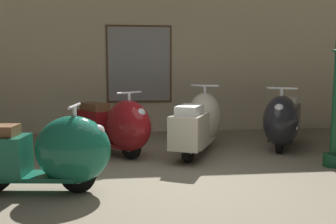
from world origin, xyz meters
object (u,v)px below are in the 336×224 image
object	(u,v)px
scooter_2	(200,122)
scooter_0	(50,153)
scooter_1	(117,126)
scooter_3	(283,121)

from	to	relation	value
scooter_2	scooter_0	bearing A→B (deg)	155.44
scooter_1	scooter_3	size ratio (longest dim) A/B	0.91
scooter_1	scooter_3	xyz separation A→B (m)	(2.85, 0.14, 0.02)
scooter_2	scooter_3	world-z (taller)	scooter_2
scooter_2	scooter_3	size ratio (longest dim) A/B	1.04
scooter_2	scooter_3	bearing A→B (deg)	-63.08
scooter_0	scooter_3	xyz separation A→B (m)	(3.58, 1.84, 0.04)
scooter_0	scooter_1	size ratio (longest dim) A/B	1.03
scooter_1	scooter_2	world-z (taller)	scooter_2
scooter_3	scooter_2	bearing A→B (deg)	-58.23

